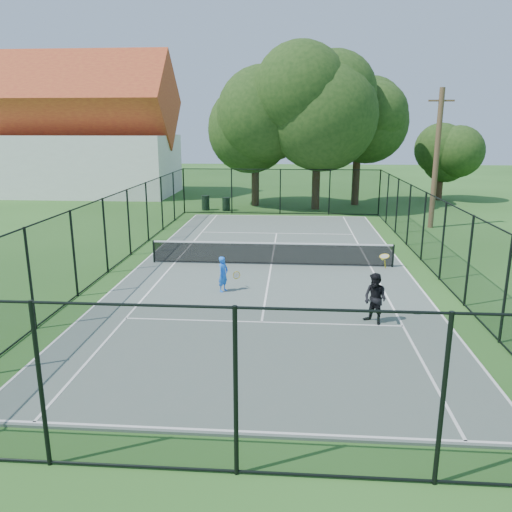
# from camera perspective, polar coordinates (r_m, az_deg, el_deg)

# --- Properties ---
(ground) EXTENTS (120.00, 120.00, 0.00)m
(ground) POSITION_cam_1_polar(r_m,az_deg,el_deg) (20.95, 1.76, -1.15)
(ground) COLOR #27511B
(tennis_court) EXTENTS (11.00, 24.00, 0.06)m
(tennis_court) POSITION_cam_1_polar(r_m,az_deg,el_deg) (20.94, 1.76, -1.07)
(tennis_court) COLOR #57675E
(tennis_court) RESTS_ON ground
(tennis_net) EXTENTS (10.08, 0.08, 0.95)m
(tennis_net) POSITION_cam_1_polar(r_m,az_deg,el_deg) (20.80, 1.77, 0.38)
(tennis_net) COLOR black
(tennis_net) RESTS_ON tennis_court
(fence) EXTENTS (13.10, 26.10, 3.00)m
(fence) POSITION_cam_1_polar(r_m,az_deg,el_deg) (20.60, 1.79, 2.87)
(fence) COLOR black
(fence) RESTS_ON ground
(tree_near_left) EXTENTS (6.90, 6.90, 9.00)m
(tree_near_left) POSITION_cam_1_polar(r_m,az_deg,el_deg) (36.95, -0.08, 14.32)
(tree_near_left) COLOR #332114
(tree_near_left) RESTS_ON ground
(tree_near_mid) EXTENTS (7.35, 7.35, 9.61)m
(tree_near_mid) POSITION_cam_1_polar(r_m,az_deg,el_deg) (35.48, 7.07, 14.84)
(tree_near_mid) COLOR #332114
(tree_near_mid) RESTS_ON ground
(tree_near_right) EXTENTS (6.20, 6.20, 8.56)m
(tree_near_right) POSITION_cam_1_polar(r_m,az_deg,el_deg) (38.06, 11.61, 13.90)
(tree_near_right) COLOR #332114
(tree_near_right) RESTS_ON ground
(tree_far_right) EXTENTS (4.33, 4.33, 5.73)m
(tree_far_right) POSITION_cam_1_polar(r_m,az_deg,el_deg) (42.52, 20.48, 10.77)
(tree_far_right) COLOR #332114
(tree_far_right) RESTS_ON ground
(building) EXTENTS (15.30, 8.15, 11.87)m
(building) POSITION_cam_1_polar(r_m,az_deg,el_deg) (45.79, -19.18, 12.82)
(building) COLOR silver
(building) RESTS_ON ground
(trash_bin_left) EXTENTS (0.58, 0.58, 1.03)m
(trash_bin_left) POSITION_cam_1_polar(r_m,az_deg,el_deg) (35.32, -5.78, 6.08)
(trash_bin_left) COLOR black
(trash_bin_left) RESTS_ON ground
(trash_bin_right) EXTENTS (0.58, 0.58, 0.92)m
(trash_bin_right) POSITION_cam_1_polar(r_m,az_deg,el_deg) (34.99, -3.43, 5.96)
(trash_bin_right) COLOR black
(trash_bin_right) RESTS_ON ground
(utility_pole) EXTENTS (1.40, 0.30, 7.76)m
(utility_pole) POSITION_cam_1_polar(r_m,az_deg,el_deg) (30.28, 19.91, 10.42)
(utility_pole) COLOR #4C3823
(utility_pole) RESTS_ON ground
(player_blue) EXTENTS (0.82, 0.54, 1.25)m
(player_blue) POSITION_cam_1_polar(r_m,az_deg,el_deg) (17.44, -3.75, -2.08)
(player_blue) COLOR blue
(player_blue) RESTS_ON tennis_court
(player_black) EXTENTS (0.93, 1.07, 2.02)m
(player_black) POSITION_cam_1_polar(r_m,az_deg,el_deg) (14.94, 13.46, -4.76)
(player_black) COLOR black
(player_black) RESTS_ON tennis_court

